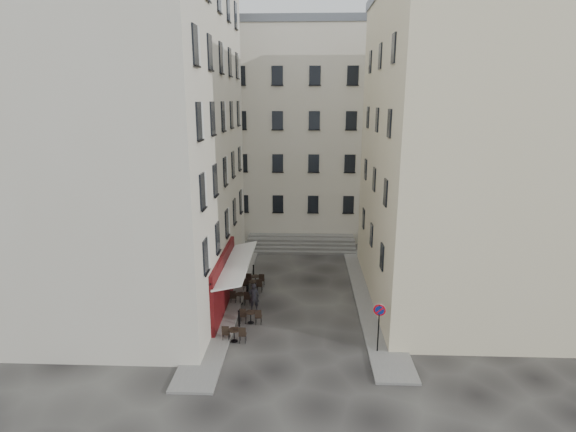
{
  "coord_description": "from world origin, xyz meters",
  "views": [
    {
      "loc": [
        0.33,
        -23.34,
        12.13
      ],
      "look_at": [
        -0.75,
        4.0,
        5.04
      ],
      "focal_mm": 28.0,
      "sensor_mm": 36.0,
      "label": 1
    }
  ],
  "objects_px": {
    "no_parking_sign": "(379,319)",
    "bistro_table_b": "(251,316)",
    "bistro_table_a": "(234,334)",
    "pedestrian": "(254,297)"
  },
  "relations": [
    {
      "from": "bistro_table_a",
      "to": "pedestrian",
      "type": "distance_m",
      "value": 3.72
    },
    {
      "from": "bistro_table_b",
      "to": "bistro_table_a",
      "type": "bearing_deg",
      "value": -107.05
    },
    {
      "from": "no_parking_sign",
      "to": "bistro_table_b",
      "type": "bearing_deg",
      "value": 172.88
    },
    {
      "from": "no_parking_sign",
      "to": "pedestrian",
      "type": "relative_size",
      "value": 1.55
    },
    {
      "from": "bistro_table_b",
      "to": "pedestrian",
      "type": "bearing_deg",
      "value": 90.14
    },
    {
      "from": "no_parking_sign",
      "to": "pedestrian",
      "type": "xyz_separation_m",
      "value": [
        -6.61,
        4.44,
        -1.01
      ]
    },
    {
      "from": "no_parking_sign",
      "to": "bistro_table_a",
      "type": "relative_size",
      "value": 2.09
    },
    {
      "from": "no_parking_sign",
      "to": "bistro_table_a",
      "type": "xyz_separation_m",
      "value": [
        -7.22,
        0.8,
        -1.41
      ]
    },
    {
      "from": "no_parking_sign",
      "to": "bistro_table_b",
      "type": "xyz_separation_m",
      "value": [
        -6.61,
        2.79,
        -1.41
      ]
    },
    {
      "from": "pedestrian",
      "to": "bistro_table_a",
      "type": "bearing_deg",
      "value": 73.27
    }
  ]
}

